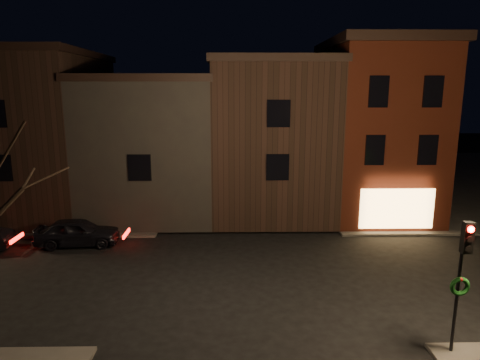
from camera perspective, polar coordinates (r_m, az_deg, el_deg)
The scene contains 9 objects.
ground at distance 18.38m, azimuth 1.85°, elevation -12.87°, with size 120.00×120.00×0.00m, color black.
sidewalk_far_right at distance 42.88m, azimuth 28.13°, elevation 0.23°, with size 30.00×30.00×0.12m, color #2D2B28.
sidewalk_far_left at distance 42.06m, azimuth -28.05°, elevation 0.03°, with size 30.00×30.00×0.12m, color #2D2B28.
corner_building at distance 27.70m, azimuth 17.79°, elevation 6.58°, with size 6.50×8.50×10.50m.
row_building_a at distance 27.42m, azimuth 3.98°, elevation 5.88°, with size 7.30×10.30×9.40m.
row_building_b at distance 27.81m, azimuth -11.15°, elevation 4.73°, with size 7.80×10.30×8.40m.
row_building_c at distance 29.86m, azimuth -25.10°, elevation 5.77°, with size 7.30×10.30×9.90m.
traffic_signal at distance 13.80m, azimuth 27.53°, elevation -10.29°, with size 0.58×0.38×4.05m.
parked_car_a at distance 23.17m, azimuth -20.84°, elevation -6.50°, with size 1.65×4.09×1.39m, color black.
Camera 1 is at (-0.88, -16.67, 7.71)m, focal length 32.00 mm.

